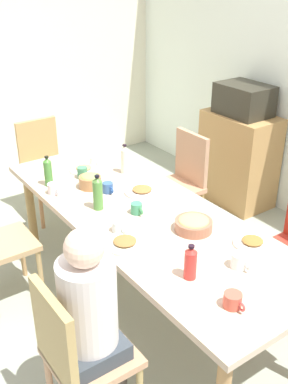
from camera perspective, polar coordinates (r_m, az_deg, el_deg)
The scene contains 26 objects.
ground_plane at distance 3.38m, azimuth 0.00°, elevation -13.36°, with size 6.31×6.31×0.00m, color #959E8E.
dining_table at distance 3.00m, azimuth 0.00°, elevation -3.72°, with size 2.44×0.90×0.73m.
chair_0 at distance 3.94m, azimuth 4.70°, elevation 1.70°, with size 0.40×0.40×0.90m.
chair_3 at distance 2.34m, azimuth -8.40°, elevation -19.14°, with size 0.40×0.40×0.90m.
person_3 at distance 2.25m, azimuth -6.55°, elevation -15.08°, with size 0.30×0.30×1.17m.
chair_4 at distance 4.33m, azimuth -12.33°, elevation 3.53°, with size 0.40×0.40×0.90m.
plate_0 at distance 3.58m, azimuth -7.43°, elevation 2.86°, with size 0.22×0.22×0.04m.
plate_1 at distance 2.64m, azimuth -2.39°, elevation -6.32°, with size 0.24×0.24×0.04m.
plate_2 at distance 2.71m, azimuth 13.31°, elevation -6.11°, with size 0.22×0.22×0.04m.
plate_3 at distance 3.21m, azimuth -0.24°, elevation 0.16°, with size 0.25×0.25×0.04m.
bowl_0 at distance 2.78m, azimuth 6.17°, elevation -3.97°, with size 0.23×0.23×0.09m.
bowl_1 at distance 3.29m, azimuth -6.71°, elevation 1.40°, with size 0.16×0.16×0.10m.
cup_0 at distance 3.25m, azimuth -11.14°, elevation 0.41°, with size 0.12×0.08×0.07m.
cup_1 at distance 2.50m, azimuth 11.78°, elevation -8.35°, with size 0.12×0.09×0.08m.
cup_2 at distance 3.44m, azimuth -7.64°, elevation 2.36°, with size 0.11×0.07×0.09m.
cup_3 at distance 3.66m, azimuth -6.18°, elevation 3.83°, with size 0.11×0.07×0.07m.
cup_4 at distance 2.75m, azimuth -3.15°, elevation -4.30°, with size 0.11×0.07×0.07m.
cup_5 at distance 3.21m, azimuth -4.49°, elevation 0.53°, with size 0.11×0.07×0.07m.
cup_6 at distance 2.24m, azimuth 10.99°, elevation -13.09°, with size 0.12×0.09×0.07m.
cup_7 at distance 2.94m, azimuth -0.91°, elevation -2.06°, with size 0.11×0.07×0.07m.
bottle_0 at distance 2.36m, azimuth 5.80°, elevation -8.73°, with size 0.06×0.06×0.20m.
bottle_1 at distance 3.35m, azimuth -11.83°, elevation 2.48°, with size 0.06×0.06×0.23m.
bottle_2 at distance 3.48m, azimuth -2.42°, elevation 4.03°, with size 0.06×0.06×0.23m.
bottle_3 at distance 2.97m, azimuth -5.76°, elevation -0.14°, with size 0.06×0.06×0.24m.
side_cabinet at distance 4.57m, azimuth 11.59°, elevation 4.03°, with size 0.70×0.44×0.90m, color #B0844D.
microwave at distance 4.38m, azimuth 12.31°, elevation 11.15°, with size 0.48×0.36×0.28m, color #2C2A20.
Camera 1 is at (2.11, -1.49, 2.19)m, focal length 42.94 mm.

